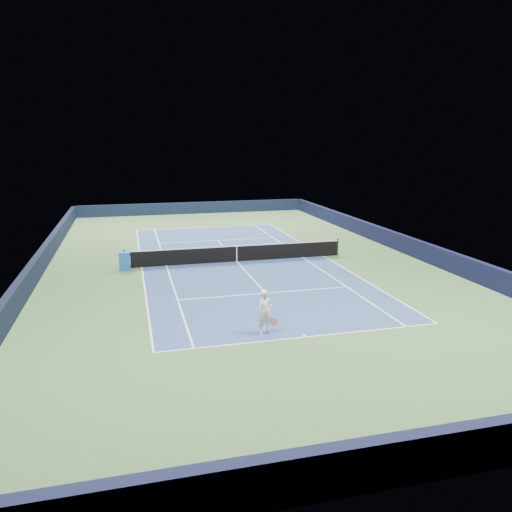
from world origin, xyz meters
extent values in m
plane|color=#3B5E33|center=(0.00, 0.00, 0.00)|extent=(40.00, 40.00, 0.00)
cube|color=black|center=(0.00, 19.82, 0.55)|extent=(22.00, 0.35, 1.10)
cube|color=#111633|center=(0.00, -19.82, 0.55)|extent=(22.00, 0.35, 1.10)
cube|color=black|center=(10.82, 0.00, 0.55)|extent=(0.35, 40.00, 1.10)
cube|color=black|center=(-10.82, 0.00, 0.55)|extent=(0.35, 40.00, 1.10)
cube|color=navy|center=(0.00, 0.00, 0.00)|extent=(10.97, 23.77, 0.01)
cube|color=white|center=(0.00, 11.88, 0.01)|extent=(10.97, 0.08, 0.00)
cube|color=white|center=(0.00, -11.88, 0.01)|extent=(10.97, 0.08, 0.00)
cube|color=white|center=(5.49, 0.00, 0.01)|extent=(0.08, 23.77, 0.00)
cube|color=white|center=(-5.49, 0.00, 0.01)|extent=(0.08, 23.77, 0.00)
cube|color=white|center=(4.12, 0.00, 0.01)|extent=(0.08, 23.77, 0.00)
cube|color=white|center=(-4.12, 0.00, 0.01)|extent=(0.08, 23.77, 0.00)
cube|color=white|center=(0.00, 6.40, 0.01)|extent=(8.23, 0.08, 0.00)
cube|color=white|center=(0.00, -6.40, 0.01)|extent=(8.23, 0.08, 0.00)
cube|color=white|center=(0.00, 0.00, 0.01)|extent=(0.08, 12.80, 0.00)
cube|color=white|center=(0.00, 11.73, 0.01)|extent=(0.08, 0.30, 0.00)
cube|color=white|center=(0.00, -11.73, 0.01)|extent=(0.08, 0.30, 0.00)
cylinder|color=black|center=(-6.40, 0.00, 0.54)|extent=(0.10, 0.10, 1.07)
cylinder|color=black|center=(6.40, 0.00, 0.54)|extent=(0.10, 0.10, 1.07)
cube|color=black|center=(0.00, 0.00, 0.46)|extent=(12.80, 0.03, 0.91)
cube|color=white|center=(0.00, 0.00, 0.94)|extent=(12.80, 0.04, 0.06)
cube|color=white|center=(0.00, 0.00, 0.46)|extent=(0.05, 0.04, 0.91)
cube|color=#1D59AE|center=(-6.40, -0.23, 0.50)|extent=(0.62, 0.56, 1.00)
cube|color=silver|center=(-6.11, -0.23, 0.45)|extent=(0.07, 0.44, 0.44)
imported|color=white|center=(-1.36, -11.18, 0.86)|extent=(0.71, 0.58, 1.70)
cylinder|color=pink|center=(-1.04, -11.23, 0.70)|extent=(0.03, 0.03, 0.28)
cylinder|color=black|center=(-1.04, -11.23, 0.46)|extent=(0.28, 0.02, 0.28)
cylinder|color=pink|center=(-1.04, -11.23, 0.46)|extent=(0.30, 0.03, 0.30)
sphere|color=yellow|center=(-1.26, -10.18, 2.11)|extent=(0.07, 0.07, 0.07)
camera|label=1|loc=(-6.04, -27.96, 7.11)|focal=35.00mm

